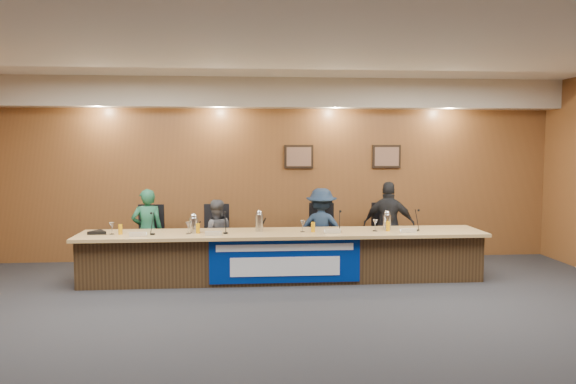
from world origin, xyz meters
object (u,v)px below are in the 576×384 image
(office_chair_d, at_px, (387,239))
(carafe_left, at_px, (194,225))
(panelist_a, at_px, (147,231))
(panelist_b, at_px, (216,236))
(office_chair_b, at_px, (216,241))
(speakerphone, at_px, (98,232))
(carafe_right, at_px, (387,222))
(dais_body, at_px, (283,257))
(carafe_mid, at_px, (259,223))
(panelist_d, at_px, (389,225))
(office_chair_a, at_px, (149,242))
(office_chair_c, at_px, (320,240))
(banner, at_px, (285,261))
(panelist_c, at_px, (321,229))

(office_chair_d, xyz_separation_m, carafe_left, (-3.16, -0.81, 0.38))
(panelist_a, relative_size, office_chair_d, 2.83)
(panelist_b, xyz_separation_m, office_chair_d, (2.87, 0.10, -0.11))
(carafe_left, bearing_deg, office_chair_b, 70.20)
(panelist_b, relative_size, speakerphone, 3.69)
(carafe_right, xyz_separation_m, speakerphone, (-4.36, -0.06, -0.09))
(dais_body, bearing_deg, office_chair_d, 22.75)
(carafe_mid, relative_size, speakerphone, 0.82)
(panelist_b, distance_m, speakerphone, 1.84)
(carafe_mid, bearing_deg, carafe_right, 0.14)
(carafe_mid, bearing_deg, dais_body, -4.66)
(carafe_mid, bearing_deg, carafe_left, -175.57)
(carafe_left, bearing_deg, dais_body, 2.00)
(office_chair_b, xyz_separation_m, carafe_right, (2.67, -0.73, 0.39))
(carafe_right, bearing_deg, panelist_a, 170.50)
(panelist_d, xyz_separation_m, speakerphone, (-4.57, -0.69, 0.05))
(panelist_a, height_order, office_chair_d, panelist_a)
(office_chair_a, xyz_separation_m, office_chair_b, (1.09, 0.00, 0.00))
(office_chair_c, bearing_deg, office_chair_a, -167.98)
(banner, xyz_separation_m, office_chair_b, (-1.05, 1.18, 0.10))
(office_chair_c, distance_m, carafe_right, 1.25)
(dais_body, xyz_separation_m, office_chair_b, (-1.05, 0.76, 0.13))
(banner, relative_size, panelist_a, 1.62)
(panelist_d, relative_size, carafe_mid, 5.52)
(dais_body, height_order, carafe_right, carafe_right)
(office_chair_c, xyz_separation_m, carafe_right, (0.94, -0.73, 0.39))
(dais_body, bearing_deg, carafe_mid, 175.34)
(panelist_c, bearing_deg, panelist_b, 12.92)
(dais_body, height_order, banner, banner)
(carafe_left, bearing_deg, office_chair_d, 14.37)
(office_chair_b, bearing_deg, carafe_mid, -45.53)
(office_chair_d, bearing_deg, office_chair_b, 176.72)
(office_chair_c, distance_m, carafe_mid, 1.34)
(panelist_c, relative_size, office_chair_b, 2.81)
(office_chair_a, height_order, carafe_left, carafe_left)
(panelist_a, xyz_separation_m, speakerphone, (-0.60, -0.69, 0.09))
(carafe_mid, relative_size, carafe_right, 1.13)
(panelist_b, bearing_deg, dais_body, 141.23)
(panelist_d, bearing_deg, dais_body, 38.13)
(panelist_c, bearing_deg, office_chair_c, -77.08)
(panelist_c, height_order, speakerphone, panelist_c)
(office_chair_a, bearing_deg, carafe_mid, -17.99)
(office_chair_a, distance_m, carafe_left, 1.20)
(office_chair_b, distance_m, office_chair_c, 1.73)
(office_chair_c, bearing_deg, speakerphone, -154.96)
(office_chair_d, bearing_deg, carafe_left, -168.91)
(panelist_c, relative_size, panelist_d, 0.93)
(office_chair_a, height_order, carafe_mid, carafe_mid)
(panelist_c, bearing_deg, banner, 70.55)
(panelist_a, relative_size, speakerphone, 4.25)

